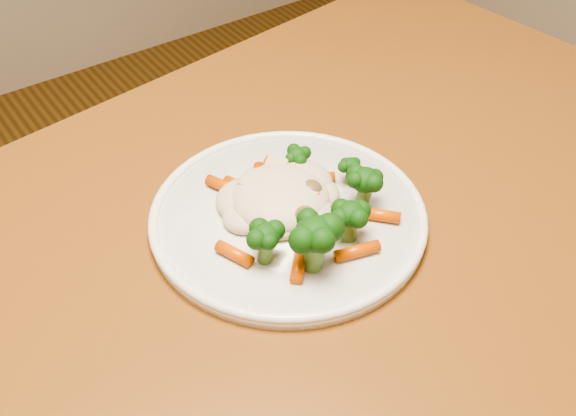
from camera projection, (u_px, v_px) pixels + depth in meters
name	position (u px, v px, depth m)	size (l,w,h in m)	color
dining_table	(309.00, 333.00, 0.75)	(1.18, 0.87, 0.75)	brown
plate	(288.00, 219.00, 0.71)	(0.27, 0.27, 0.01)	white
meal	(298.00, 203.00, 0.69)	(0.18, 0.19, 0.05)	beige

